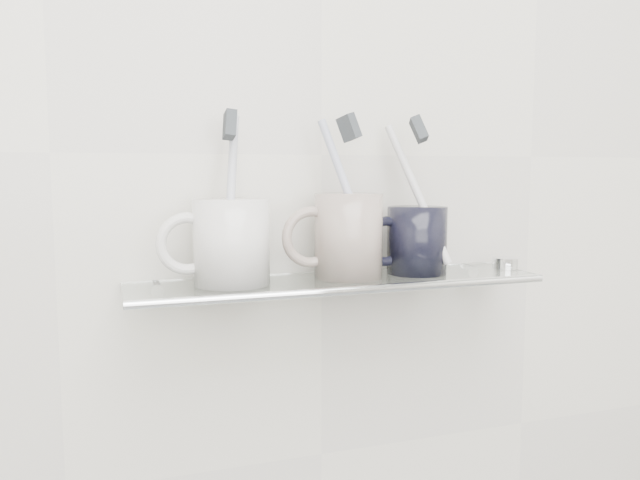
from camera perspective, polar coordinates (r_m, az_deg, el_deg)
name	(u,v)px	position (r m, az deg, el deg)	size (l,w,h in m)	color
wall_back	(322,155)	(0.80, 0.14, 7.79)	(2.50, 2.50, 0.00)	beige
shelf_glass	(338,282)	(0.76, 1.67, -3.84)	(0.50, 0.12, 0.01)	silver
shelf_rail	(356,290)	(0.70, 3.27, -4.60)	(0.01, 0.01, 0.50)	silver
bracket_left	(157,295)	(0.76, -14.69, -4.85)	(0.02, 0.02, 0.03)	silver
bracket_right	(468,275)	(0.89, 13.34, -3.16)	(0.02, 0.02, 0.03)	silver
mug_left	(232,242)	(0.72, -8.09, -0.19)	(0.09, 0.09, 0.10)	silver
mug_left_handle	(188,244)	(0.71, -12.02, -0.33)	(0.07, 0.07, 0.01)	silver
toothbrush_left	(231,196)	(0.71, -8.16, 3.98)	(0.01, 0.01, 0.19)	#ADB0C1
bristles_left	(230,125)	(0.72, -8.26, 10.39)	(0.01, 0.02, 0.03)	#303539
mug_center	(348,236)	(0.76, 2.61, 0.40)	(0.08, 0.08, 0.10)	silver
mug_center_handle	(311,237)	(0.74, -0.80, 0.28)	(0.07, 0.07, 0.01)	silver
toothbrush_center	(349,195)	(0.75, 2.63, 4.16)	(0.01, 0.01, 0.19)	#A4ABD1
bristles_center	(349,128)	(0.76, 2.66, 10.23)	(0.01, 0.02, 0.03)	#303539
mug_right	(417,240)	(0.80, 8.85, -0.02)	(0.08, 0.08, 0.08)	black
mug_right_handle	(385,241)	(0.78, 6.01, -0.13)	(0.06, 0.06, 0.01)	black
toothbrush_right	(418,194)	(0.79, 8.92, 4.19)	(0.01, 0.01, 0.19)	silver
bristles_right	(419,129)	(0.79, 9.02, 9.97)	(0.01, 0.02, 0.03)	#303539
chrome_cap	(505,263)	(0.87, 16.58, -2.01)	(0.03, 0.03, 0.01)	silver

